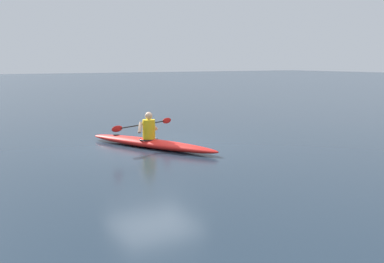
{
  "coord_description": "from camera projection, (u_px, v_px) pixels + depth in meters",
  "views": [
    {
      "loc": [
        5.84,
        11.93,
        2.42
      ],
      "look_at": [
        1.15,
        4.12,
        1.03
      ],
      "focal_mm": 43.32,
      "sensor_mm": 36.0,
      "label": 1
    }
  ],
  "objects": [
    {
      "name": "ground_plane",
      "position": [
        153.0,
        145.0,
        13.44
      ],
      "size": [
        160.0,
        160.0,
        0.0
      ],
      "primitive_type": "plane",
      "color": "#1E2D3D"
    },
    {
      "name": "kayak",
      "position": [
        151.0,
        143.0,
        13.05
      ],
      "size": [
        2.33,
        4.41,
        0.25
      ],
      "color": "red",
      "rests_on": "ground"
    },
    {
      "name": "kayaker",
      "position": [
        148.0,
        127.0,
        13.03
      ],
      "size": [
        2.31,
        1.02,
        0.76
      ],
      "color": "yellow",
      "rests_on": "kayak"
    }
  ]
}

